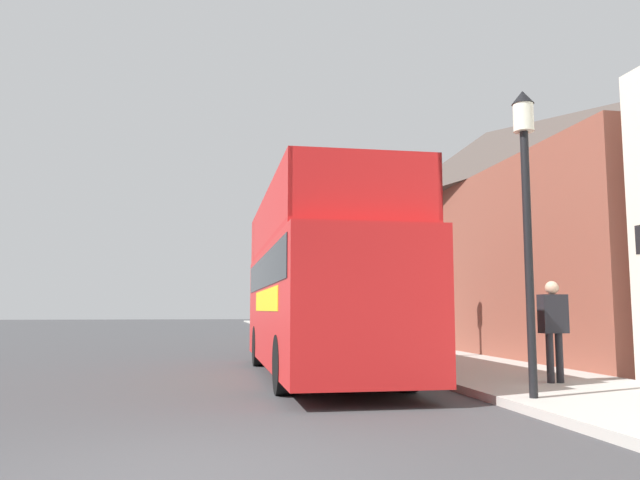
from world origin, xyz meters
name	(u,v)px	position (x,y,z in m)	size (l,w,h in m)	color
ground_plane	(204,345)	(0.00, 21.00, 0.00)	(144.00, 144.00, 0.00)	#3D3D3F
sidewalk	(370,346)	(6.37, 18.00, 0.07)	(3.64, 108.00, 0.14)	#ADAAA3
brick_terrace_rear	(489,238)	(11.19, 17.40, 4.34)	(6.00, 23.64, 8.67)	brown
tour_bus	(319,295)	(2.58, 8.03, 1.81)	(2.58, 9.52, 4.00)	red
parked_car_ahead_of_bus	(305,333)	(3.47, 15.86, 0.68)	(1.76, 3.94, 1.44)	maroon
pedestrian_second	(553,321)	(6.42, 4.85, 1.26)	(0.49, 0.27, 1.86)	#232328
lamp_post_nearest	(526,183)	(5.02, 3.12, 3.45)	(0.35, 0.35, 4.82)	black
lamp_post_second	(385,233)	(4.94, 10.82, 3.60)	(0.35, 0.35, 5.06)	black
lamp_post_third	(335,261)	(5.12, 18.53, 3.42)	(0.35, 0.35, 4.76)	black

